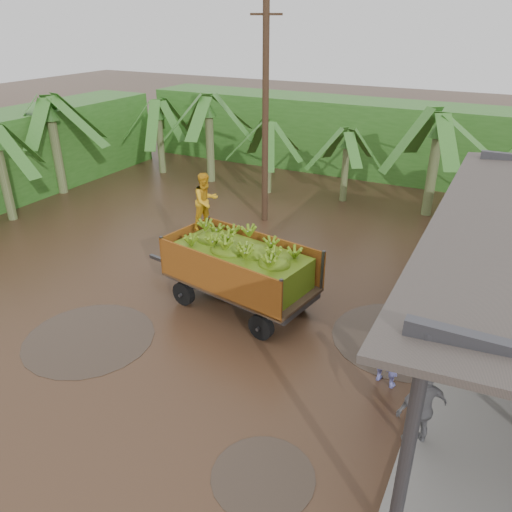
{
  "coord_description": "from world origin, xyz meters",
  "views": [
    {
      "loc": [
        5.76,
        -9.18,
        7.49
      ],
      "look_at": [
        0.02,
        1.85,
        1.43
      ],
      "focal_mm": 35.0,
      "sensor_mm": 36.0,
      "label": 1
    }
  ],
  "objects_px": {
    "man_blue": "(389,348)",
    "utility_pole": "(265,116)",
    "man_grey": "(422,408)",
    "banana_trailer": "(239,266)"
  },
  "relations": [
    {
      "from": "man_grey",
      "to": "banana_trailer",
      "type": "bearing_deg",
      "value": -71.2
    },
    {
      "from": "banana_trailer",
      "to": "utility_pole",
      "type": "height_order",
      "value": "utility_pole"
    },
    {
      "from": "man_blue",
      "to": "utility_pole",
      "type": "height_order",
      "value": "utility_pole"
    },
    {
      "from": "man_blue",
      "to": "utility_pole",
      "type": "bearing_deg",
      "value": -32.65
    },
    {
      "from": "man_blue",
      "to": "man_grey",
      "type": "bearing_deg",
      "value": 138.5
    },
    {
      "from": "banana_trailer",
      "to": "utility_pole",
      "type": "distance_m",
      "value": 7.2
    },
    {
      "from": "man_grey",
      "to": "utility_pole",
      "type": "distance_m",
      "value": 12.36
    },
    {
      "from": "banana_trailer",
      "to": "utility_pole",
      "type": "bearing_deg",
      "value": 120.48
    },
    {
      "from": "man_grey",
      "to": "man_blue",
      "type": "bearing_deg",
      "value": -100.6
    },
    {
      "from": "man_blue",
      "to": "utility_pole",
      "type": "distance_m",
      "value": 10.65
    }
  ]
}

